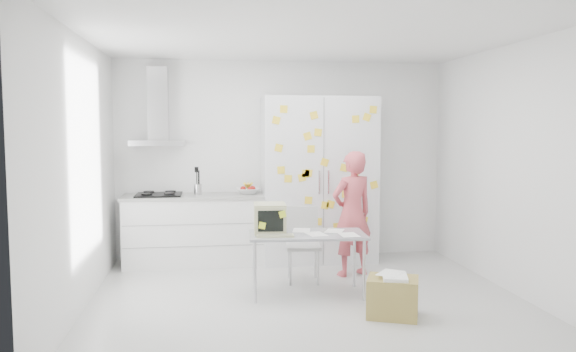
{
  "coord_description": "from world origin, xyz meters",
  "views": [
    {
      "loc": [
        -1.01,
        -5.67,
        1.8
      ],
      "look_at": [
        -0.09,
        0.78,
        1.23
      ],
      "focal_mm": 35.0,
      "sensor_mm": 36.0,
      "label": 1
    }
  ],
  "objects": [
    {
      "name": "counter_run",
      "position": [
        -1.2,
        1.7,
        0.47
      ],
      "size": [
        1.84,
        0.63,
        1.28
      ],
      "color": "white",
      "rests_on": "ground"
    },
    {
      "name": "ceiling",
      "position": [
        0.0,
        0.0,
        2.7
      ],
      "size": [
        4.5,
        4.0,
        0.02
      ],
      "primitive_type": "cube",
      "color": "white",
      "rests_on": "walls"
    },
    {
      "name": "desk",
      "position": [
        -0.22,
        0.22,
        0.75
      ],
      "size": [
        1.27,
        0.69,
        0.99
      ],
      "rotation": [
        0.0,
        0.0,
        -0.06
      ],
      "color": "#9D9FA7",
      "rests_on": "ground"
    },
    {
      "name": "cardboard_box",
      "position": [
        0.71,
        -0.65,
        0.19
      ],
      "size": [
        0.58,
        0.52,
        0.41
      ],
      "rotation": [
        0.0,
        0.0,
        -0.38
      ],
      "color": "#A99649",
      "rests_on": "ground"
    },
    {
      "name": "walls",
      "position": [
        0.0,
        0.72,
        1.35
      ],
      "size": [
        4.52,
        4.01,
        2.7
      ],
      "color": "white",
      "rests_on": "ground"
    },
    {
      "name": "range_hood",
      "position": [
        -1.65,
        1.84,
        1.96
      ],
      "size": [
        0.7,
        0.48,
        1.01
      ],
      "color": "silver",
      "rests_on": "walls"
    },
    {
      "name": "tall_cabinet",
      "position": [
        0.45,
        1.67,
        1.1
      ],
      "size": [
        1.5,
        0.68,
        2.2
      ],
      "color": "silver",
      "rests_on": "ground"
    },
    {
      "name": "person",
      "position": [
        0.71,
        0.87,
        0.76
      ],
      "size": [
        0.64,
        0.53,
        1.51
      ],
      "primitive_type": "imported",
      "rotation": [
        0.0,
        0.0,
        3.48
      ],
      "color": "#CD4F58",
      "rests_on": "ground"
    },
    {
      "name": "chair",
      "position": [
        0.08,
        0.74,
        0.49
      ],
      "size": [
        0.43,
        0.43,
        0.86
      ],
      "rotation": [
        0.0,
        0.0,
        -0.1
      ],
      "color": "#B1B1AE",
      "rests_on": "ground"
    },
    {
      "name": "floor",
      "position": [
        0.0,
        0.0,
        -0.01
      ],
      "size": [
        4.5,
        4.0,
        0.02
      ],
      "primitive_type": "cube",
      "color": "silver",
      "rests_on": "ground"
    }
  ]
}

